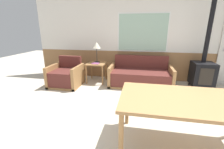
{
  "coord_description": "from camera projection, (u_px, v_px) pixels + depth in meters",
  "views": [
    {
      "loc": [
        -0.19,
        -2.16,
        1.58
      ],
      "look_at": [
        -0.82,
        1.14,
        0.55
      ],
      "focal_mm": 24.0,
      "sensor_mm": 36.0,
      "label": 1
    }
  ],
  "objects": [
    {
      "name": "armchair",
      "position": [
        66.0,
        77.0,
        4.29
      ],
      "size": [
        0.84,
        0.8,
        0.81
      ],
      "rotation": [
        0.0,
        0.0,
        0.24
      ],
      "color": "#9E7042",
      "rests_on": "ground_plane"
    },
    {
      "name": "ground_plane",
      "position": [
        148.0,
        129.0,
        2.46
      ],
      "size": [
        16.0,
        16.0,
        0.0
      ],
      "primitive_type": "plane",
      "color": "beige"
    },
    {
      "name": "side_table",
      "position": [
        96.0,
        66.0,
        4.54
      ],
      "size": [
        0.55,
        0.55,
        0.59
      ],
      "color": "#9E7042",
      "rests_on": "ground_plane"
    },
    {
      "name": "wood_stove",
      "position": [
        203.0,
        70.0,
        4.02
      ],
      "size": [
        0.54,
        0.55,
        2.32
      ],
      "color": "black",
      "rests_on": "ground_plane"
    },
    {
      "name": "book_stack",
      "position": [
        95.0,
        63.0,
        4.42
      ],
      "size": [
        0.23,
        0.18,
        0.02
      ],
      "color": "#994C84",
      "rests_on": "side_table"
    },
    {
      "name": "dining_table",
      "position": [
        190.0,
        104.0,
        1.89
      ],
      "size": [
        1.77,
        0.93,
        0.74
      ],
      "color": "#B27F4C",
      "rests_on": "ground_plane"
    },
    {
      "name": "wall_back",
      "position": [
        147.0,
        36.0,
        4.53
      ],
      "size": [
        7.2,
        0.09,
        2.7
      ],
      "color": "#996B42",
      "rests_on": "ground_plane"
    },
    {
      "name": "table_lamp",
      "position": [
        97.0,
        46.0,
        4.45
      ],
      "size": [
        0.25,
        0.25,
        0.61
      ],
      "color": "#262628",
      "rests_on": "side_table"
    },
    {
      "name": "couch",
      "position": [
        140.0,
        77.0,
        4.3
      ],
      "size": [
        1.74,
        0.85,
        0.82
      ],
      "color": "#9E7042",
      "rests_on": "ground_plane"
    }
  ]
}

